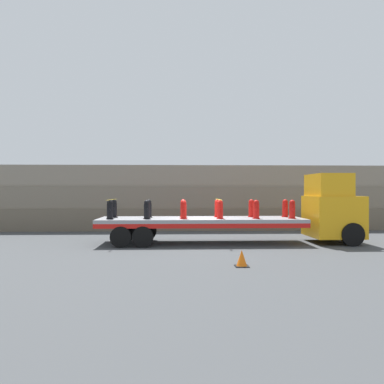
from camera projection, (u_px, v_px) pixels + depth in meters
The scene contains 19 objects.
ground_plane at pixel (201, 243), 17.55m from camera, with size 120.00×120.00×0.00m, color #3F4244.
rock_cliff at pixel (194, 197), 24.52m from camera, with size 60.00×3.30×4.07m.
truck_cab at pixel (334, 209), 17.79m from camera, with size 2.23×2.61×3.27m.
flatbed_trailer at pixel (188, 223), 17.52m from camera, with size 9.51×2.65×1.19m.
fire_hydrant_black_near_0 at pixel (110, 210), 16.82m from camera, with size 0.34×0.52×0.86m.
fire_hydrant_black_far_0 at pixel (114, 209), 17.95m from camera, with size 0.34×0.52×0.86m.
fire_hydrant_black_near_1 at pixel (147, 210), 16.89m from camera, with size 0.34×0.52×0.86m.
fire_hydrant_black_far_1 at pixel (149, 209), 18.01m from camera, with size 0.34×0.52×0.86m.
fire_hydrant_red_near_2 at pixel (184, 210), 16.95m from camera, with size 0.34×0.52×0.86m.
fire_hydrant_red_far_2 at pixel (183, 209), 18.07m from camera, with size 0.34×0.52×0.86m.
fire_hydrant_red_near_3 at pixel (220, 210), 17.02m from camera, with size 0.34×0.52×0.86m.
fire_hydrant_red_far_3 at pixel (217, 208), 18.14m from camera, with size 0.34×0.52×0.86m.
fire_hydrant_red_near_4 at pixel (256, 210), 17.08m from camera, with size 0.34×0.52×0.86m.
fire_hydrant_red_far_4 at pixel (251, 208), 18.20m from camera, with size 0.34×0.52×0.86m.
fire_hydrant_red_near_5 at pixel (292, 209), 17.14m from camera, with size 0.34×0.52×0.86m.
fire_hydrant_red_far_5 at pixel (285, 208), 18.27m from camera, with size 0.34×0.52×0.86m.
cargo_strap_rear at pixel (112, 200), 17.38m from camera, with size 0.05×2.75×0.01m.
cargo_strap_middle at pixel (219, 199), 17.58m from camera, with size 0.05×2.75×0.01m.
traffic_cone at pixel (242, 258), 12.17m from camera, with size 0.45×0.45×0.54m.
Camera 1 is at (-1.10, -17.51, 2.47)m, focal length 35.00 mm.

